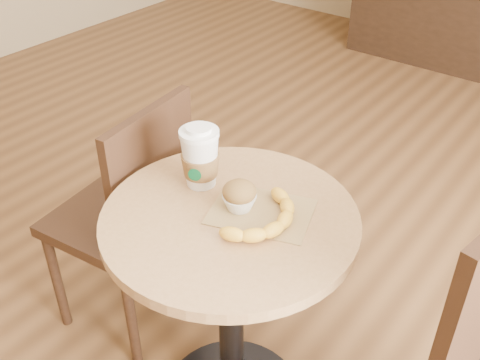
% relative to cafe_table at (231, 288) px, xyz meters
% --- Properties ---
extents(cafe_table, '(0.63, 0.63, 0.75)m').
position_rel_cafe_table_xyz_m(cafe_table, '(0.00, 0.00, 0.00)').
color(cafe_table, black).
rests_on(cafe_table, ground).
extents(chair_left, '(0.43, 0.43, 0.88)m').
position_rel_cafe_table_xyz_m(chair_left, '(-0.47, 0.08, -0.02)').
color(chair_left, '#321E11').
rests_on(chair_left, ground).
extents(kraft_bag, '(0.29, 0.25, 0.00)m').
position_rel_cafe_table_xyz_m(kraft_bag, '(0.05, 0.06, 0.25)').
color(kraft_bag, '#9A7C4A').
rests_on(kraft_bag, cafe_table).
extents(coffee_cup, '(0.10, 0.10, 0.17)m').
position_rel_cafe_table_xyz_m(coffee_cup, '(-0.14, 0.06, 0.32)').
color(coffee_cup, silver).
rests_on(coffee_cup, cafe_table).
extents(muffin, '(0.08, 0.08, 0.08)m').
position_rel_cafe_table_xyz_m(muffin, '(0.00, 0.03, 0.29)').
color(muffin, silver).
rests_on(muffin, kraft_bag).
extents(banana, '(0.15, 0.26, 0.03)m').
position_rel_cafe_table_xyz_m(banana, '(0.10, 0.02, 0.27)').
color(banana, yellow).
rests_on(banana, kraft_bag).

